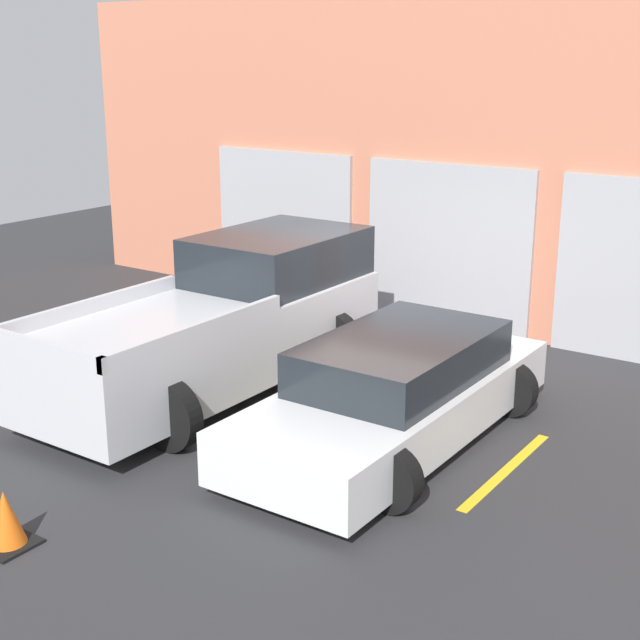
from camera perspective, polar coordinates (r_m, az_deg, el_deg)
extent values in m
plane|color=#2D2D30|center=(12.31, 2.47, -3.88)|extent=(28.00, 28.00, 0.00)
cube|color=#D17A5B|center=(14.53, 9.68, 9.82)|extent=(16.12, 0.60, 5.29)
cube|color=#ADADB2|center=(16.23, -2.35, 6.07)|extent=(2.89, 0.08, 2.67)
cube|color=#ADADB2|center=(14.52, 8.14, 4.65)|extent=(2.89, 0.08, 2.67)
cube|color=silver|center=(11.79, -6.99, -1.21)|extent=(1.88, 5.36, 0.99)
cube|color=#1E2328|center=(12.67, -2.70, 4.09)|extent=(1.73, 2.41, 0.68)
cube|color=silver|center=(11.44, -14.49, 0.88)|extent=(0.08, 2.95, 0.18)
cube|color=silver|center=(10.19, -7.79, -0.67)|extent=(0.08, 2.95, 0.18)
cube|color=silver|center=(9.90, -17.26, -1.80)|extent=(1.88, 0.08, 0.18)
cylinder|color=black|center=(13.60, -4.94, -0.06)|extent=(0.83, 0.22, 0.83)
cylinder|color=black|center=(12.65, 0.88, -1.30)|extent=(0.83, 0.22, 0.83)
cylinder|color=black|center=(11.38, -15.65, -4.03)|extent=(0.83, 0.22, 0.83)
cylinder|color=black|center=(10.23, -9.61, -6.02)|extent=(0.83, 0.22, 0.83)
cube|color=white|center=(10.34, 4.83, -5.42)|extent=(1.79, 4.75, 0.58)
cube|color=#1E2328|center=(10.25, 5.23, -2.39)|extent=(1.57, 2.62, 0.51)
cylinder|color=black|center=(11.94, 5.10, -2.88)|extent=(0.68, 0.22, 0.68)
cylinder|color=black|center=(11.30, 12.04, -4.35)|extent=(0.68, 0.22, 0.68)
cylinder|color=black|center=(9.66, -3.70, -7.71)|extent=(0.68, 0.22, 0.68)
cylinder|color=black|center=(8.86, 4.42, -10.09)|extent=(0.68, 0.22, 0.68)
cube|color=gold|center=(12.95, -11.53, -3.14)|extent=(0.12, 2.20, 0.01)
cube|color=gold|center=(11.21, -1.46, -5.98)|extent=(0.12, 2.20, 0.01)
cube|color=gold|center=(9.96, 11.84, -9.39)|extent=(0.12, 2.20, 0.01)
cube|color=black|center=(8.88, -19.30, -13.38)|extent=(0.47, 0.47, 0.03)
cone|color=orange|center=(8.76, -19.47, -11.90)|extent=(0.36, 0.36, 0.55)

